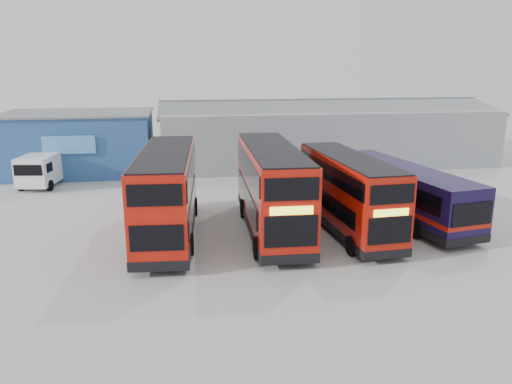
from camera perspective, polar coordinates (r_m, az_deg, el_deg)
name	(u,v)px	position (r m, az deg, el deg)	size (l,w,h in m)	color
ground_plane	(282,231)	(28.20, 3.01, -4.43)	(120.00, 120.00, 0.00)	#A09F9A
office_block	(79,142)	(45.37, -19.53, 5.39)	(12.30, 8.32, 5.12)	navy
maintenance_shed	(322,133)	(48.47, 7.56, 6.67)	(30.50, 12.00, 5.89)	gray
double_decker_left	(167,195)	(26.99, -10.11, -0.31)	(3.42, 11.30, 4.71)	#B1150A
double_decker_centre	(272,190)	(27.39, 1.80, 0.22)	(3.14, 11.42, 4.79)	#B1150A
double_decker_right	(348,195)	(27.95, 10.45, -0.29)	(3.08, 10.21, 4.26)	#B1150A
single_decker_blue	(402,193)	(31.18, 16.30, -0.11)	(4.63, 12.02, 3.19)	#100C35
panel_van	(44,167)	(41.66, -23.05, 2.62)	(3.07, 5.90, 2.46)	white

